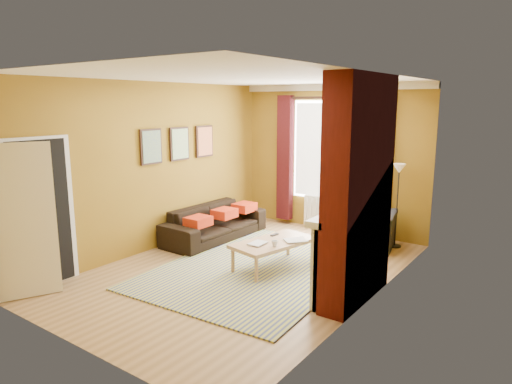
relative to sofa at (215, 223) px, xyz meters
The scene contains 12 objects.
ground 1.73m from the sofa, 33.51° to the right, with size 5.50×5.50×0.00m, color olive.
room_walls 2.40m from the sofa, 17.72° to the right, with size 3.82×5.54×2.83m.
striped_rug 1.73m from the sofa, 26.49° to the right, with size 2.80×3.74×0.02m.
sofa is the anchor object (origin of this frame).
armchair 2.66m from the sofa, 24.17° to the left, with size 1.00×0.88×0.65m, color black.
coffee_table 1.83m from the sofa, 20.55° to the right, with size 0.91×1.40×0.43m.
wicker_stool 2.15m from the sofa, 27.18° to the left, with size 0.51×0.51×0.48m.
floor_lamp 3.31m from the sofa, 27.17° to the left, with size 0.25×0.25×1.45m.
book_a 1.77m from the sofa, 31.29° to the right, with size 0.21×0.28×0.03m, color #999999.
book_b 1.93m from the sofa, 11.59° to the right, with size 0.24×0.33×0.02m, color #999999.
mug 2.06m from the sofa, 24.65° to the right, with size 0.09×0.09×0.09m, color #999999.
tv_remote 1.61m from the sofa, 14.11° to the right, with size 0.06×0.16×0.02m.
Camera 1 is at (3.88, -5.17, 2.46)m, focal length 32.00 mm.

